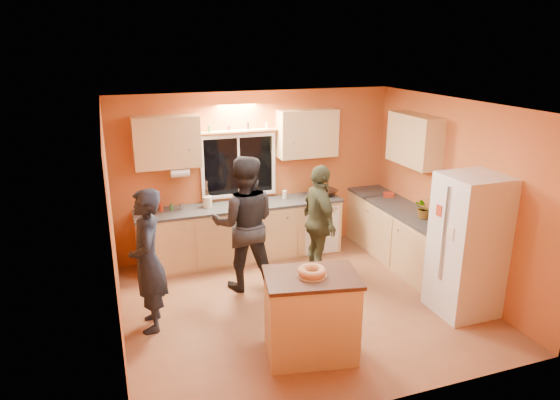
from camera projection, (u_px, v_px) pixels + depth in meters
name	position (u px, v px, depth m)	size (l,w,h in m)	color
ground	(302.00, 304.00, 6.58)	(4.50, 4.50, 0.00)	brown
room_shell	(300.00, 178.00, 6.50)	(4.54, 4.04, 2.61)	#C35832
back_counter	(264.00, 229.00, 7.98)	(4.23, 0.62, 0.90)	tan
right_counter	(410.00, 241.00, 7.51)	(0.62, 1.84, 0.90)	tan
refrigerator	(468.00, 245.00, 6.18)	(0.72, 0.70, 1.80)	silver
island	(311.00, 315.00, 5.40)	(1.10, 0.85, 0.96)	tan
bundt_pastry	(312.00, 272.00, 5.24)	(0.31, 0.31, 0.09)	#C1804F
person_left	(148.00, 261.00, 5.82)	(0.63, 0.42, 1.74)	black
person_center	(244.00, 224.00, 6.80)	(0.92, 0.71, 1.89)	black
person_right	(319.00, 222.00, 7.18)	(0.98, 0.41, 1.67)	#343824
mixing_bowl	(325.00, 192.00, 8.21)	(0.38, 0.38, 0.09)	black
utensil_crock	(207.00, 202.00, 7.59)	(0.14, 0.14, 0.17)	beige
potted_plant	(424.00, 208.00, 7.09)	(0.29, 0.25, 0.32)	gray
red_box	(388.00, 195.00, 8.10)	(0.16, 0.12, 0.07)	#A32F19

